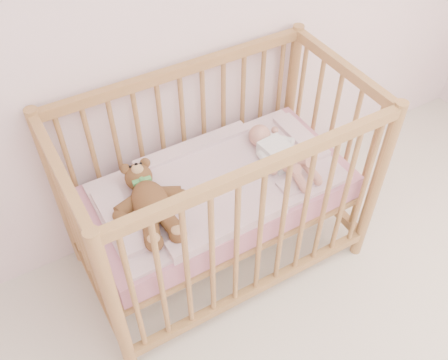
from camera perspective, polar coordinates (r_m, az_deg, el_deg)
crib at (r=2.33m, az=-0.61°, el=-1.27°), size 1.36×0.76×1.00m
mattress at (r=2.35m, az=-0.61°, el=-1.52°), size 1.22×0.62×0.13m
blanket at (r=2.29m, az=-0.63°, el=-0.26°), size 1.10×0.58×0.06m
baby at (r=2.35m, az=6.26°, el=3.46°), size 0.28×0.50×0.12m
teddy_bear at (r=2.12m, az=-8.43°, el=-2.36°), size 0.39×0.53×0.14m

